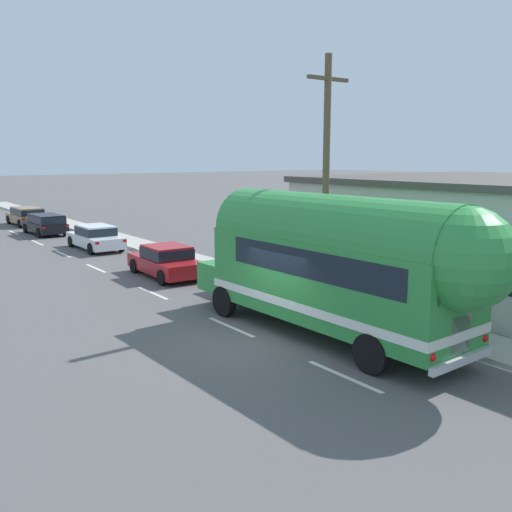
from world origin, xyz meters
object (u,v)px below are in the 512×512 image
(painted_bus, at_px, (342,261))
(car_lead, at_px, (166,260))
(utility_pole, at_px, (326,178))
(car_second, at_px, (95,236))
(car_fourth, at_px, (26,215))
(car_third, at_px, (46,223))

(painted_bus, height_order, car_lead, painted_bus)
(utility_pole, height_order, car_second, utility_pole)
(painted_bus, height_order, car_fourth, painted_bus)
(utility_pole, relative_size, car_third, 1.92)
(painted_bus, xyz_separation_m, car_fourth, (0.08, 33.32, -1.52))
(utility_pole, xyz_separation_m, car_third, (-2.74, 23.91, -3.64))
(painted_bus, bearing_deg, car_fourth, 89.86)
(painted_bus, relative_size, car_third, 2.42)
(car_lead, relative_size, car_fourth, 0.97)
(car_second, relative_size, car_fourth, 1.02)
(utility_pole, height_order, car_fourth, utility_pole)
(utility_pole, height_order, car_lead, utility_pole)
(car_second, distance_m, car_third, 7.82)
(car_lead, xyz_separation_m, car_second, (0.15, 8.79, 0.01))
(car_lead, distance_m, car_third, 16.59)
(utility_pole, distance_m, painted_bus, 4.63)
(utility_pole, distance_m, car_lead, 8.54)
(utility_pole, bearing_deg, car_lead, 108.23)
(painted_bus, bearing_deg, car_second, 89.37)
(car_third, relative_size, car_fourth, 0.97)
(car_third, bearing_deg, utility_pole, -83.47)
(utility_pole, xyz_separation_m, car_second, (-2.26, 16.10, -3.68))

